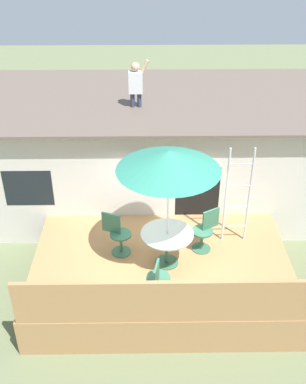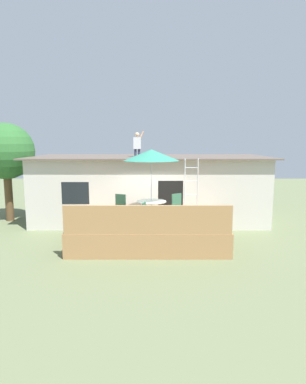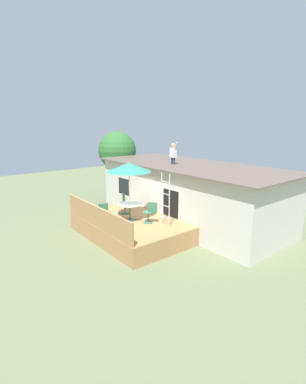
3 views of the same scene
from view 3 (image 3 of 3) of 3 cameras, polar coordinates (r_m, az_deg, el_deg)
name	(u,v)px [view 3 (image 3 of 3)]	position (r m, az deg, el deg)	size (l,w,h in m)	color
ground_plane	(131,236)	(13.12, -4.38, -8.69)	(40.00, 40.00, 0.00)	#66704C
house	(188,192)	(14.89, 7.02, -0.09)	(10.50, 4.50, 2.93)	beige
deck	(131,228)	(12.98, -4.41, -7.05)	(5.25, 3.41, 0.80)	#A87A4C
deck_railing	(97,217)	(11.90, -11.09, -4.86)	(5.15, 0.08, 0.90)	#A87A4C
patio_table	(130,207)	(12.52, -4.66, -3.07)	(1.04, 1.04, 0.74)	#33664C
patio_umbrella	(129,167)	(12.14, -4.82, 4.92)	(1.90, 1.90, 2.54)	silver
step_ladder	(165,200)	(11.71, 2.47, -1.60)	(0.52, 0.04, 2.20)	silver
person_figure	(173,152)	(14.48, 4.07, 7.91)	(0.47, 0.20, 1.11)	#33384C
patio_chair_left	(124,204)	(13.56, -5.69, -2.36)	(0.60, 0.44, 0.92)	#33664C
patio_chair_right	(150,213)	(12.20, -0.65, -4.11)	(0.58, 0.44, 0.92)	#33664C
patio_chair_near	(107,214)	(12.22, -9.19, -4.26)	(0.44, 0.62, 0.92)	#33664C
backyard_tree	(117,151)	(19.45, -7.10, 8.05)	(2.51, 2.51, 4.42)	brown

